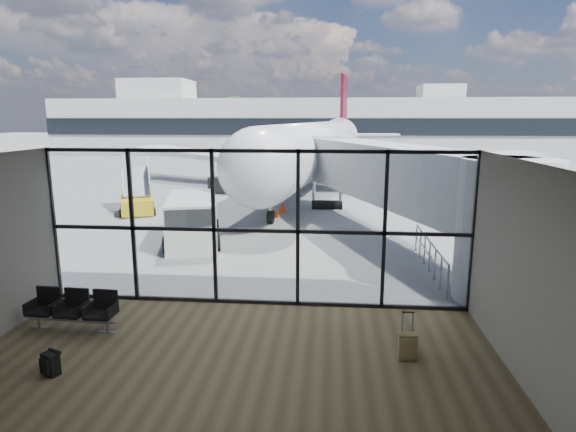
% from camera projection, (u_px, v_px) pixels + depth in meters
% --- Properties ---
extents(ground, '(220.00, 220.00, 0.00)m').
position_uv_depth(ground, '(312.00, 166.00, 53.07)').
color(ground, slate).
rests_on(ground, ground).
extents(lounge_shell, '(12.02, 8.01, 4.51)m').
position_uv_depth(lounge_shell, '(215.00, 267.00, 8.84)').
color(lounge_shell, brown).
rests_on(lounge_shell, ground).
extents(glass_curtain_wall, '(12.10, 0.12, 4.50)m').
position_uv_depth(glass_curtain_wall, '(256.00, 229.00, 13.60)').
color(glass_curtain_wall, white).
rests_on(glass_curtain_wall, ground).
extents(jet_bridge, '(8.00, 16.50, 4.33)m').
position_uv_depth(jet_bridge, '(398.00, 181.00, 19.97)').
color(jet_bridge, '#ADB0B3').
rests_on(jet_bridge, ground).
extents(apron_railing, '(0.06, 5.46, 1.11)m').
position_uv_depth(apron_railing, '(430.00, 252.00, 16.83)').
color(apron_railing, gray).
rests_on(apron_railing, ground).
extents(far_terminal, '(80.00, 12.20, 11.00)m').
position_uv_depth(far_terminal, '(314.00, 125.00, 73.71)').
color(far_terminal, '#BABAB5').
rests_on(far_terminal, ground).
extents(tree_0, '(4.95, 4.95, 7.12)m').
position_uv_depth(tree_0, '(72.00, 121.00, 87.30)').
color(tree_0, '#382619').
rests_on(tree_0, ground).
extents(tree_1, '(5.61, 5.61, 8.07)m').
position_uv_depth(tree_1, '(103.00, 118.00, 86.64)').
color(tree_1, '#382619').
rests_on(tree_1, ground).
extents(tree_2, '(6.27, 6.27, 9.03)m').
position_uv_depth(tree_2, '(135.00, 114.00, 85.99)').
color(tree_2, '#382619').
rests_on(tree_2, ground).
extents(tree_3, '(4.95, 4.95, 7.12)m').
position_uv_depth(tree_3, '(168.00, 121.00, 85.72)').
color(tree_3, '#382619').
rests_on(tree_3, ground).
extents(tree_4, '(5.61, 5.61, 8.07)m').
position_uv_depth(tree_4, '(201.00, 118.00, 85.07)').
color(tree_4, '#382619').
rests_on(tree_4, ground).
extents(tree_5, '(6.27, 6.27, 9.03)m').
position_uv_depth(tree_5, '(234.00, 114.00, 84.42)').
color(tree_5, '#382619').
rests_on(tree_5, ground).
extents(seating_row, '(2.32, 0.75, 1.03)m').
position_uv_depth(seating_row, '(74.00, 307.00, 12.32)').
color(seating_row, gray).
rests_on(seating_row, ground).
extents(backpack, '(0.43, 0.42, 0.53)m').
position_uv_depth(backpack, '(50.00, 364.00, 10.11)').
color(backpack, black).
rests_on(backpack, ground).
extents(suitcase, '(0.40, 0.30, 1.10)m').
position_uv_depth(suitcase, '(407.00, 346.00, 10.74)').
color(suitcase, olive).
rests_on(suitcase, ground).
extents(airliner, '(32.80, 38.19, 9.87)m').
position_uv_depth(airliner, '(319.00, 147.00, 37.95)').
color(airliner, silver).
rests_on(airliner, ground).
extents(service_van, '(3.12, 4.99, 2.01)m').
position_uv_depth(service_van, '(192.00, 220.00, 20.53)').
color(service_van, silver).
rests_on(service_van, ground).
extents(belt_loader, '(2.82, 4.51, 1.97)m').
position_uv_depth(belt_loader, '(230.00, 182.00, 35.48)').
color(belt_loader, black).
rests_on(belt_loader, ground).
extents(mobile_stairs, '(2.84, 3.84, 2.46)m').
position_uv_depth(mobile_stairs, '(137.00, 202.00, 27.33)').
color(mobile_stairs, '#B99A15').
rests_on(mobile_stairs, ground).
extents(traffic_cone_a, '(0.44, 0.44, 0.64)m').
position_uv_depth(traffic_cone_a, '(283.00, 207.00, 27.51)').
color(traffic_cone_a, '#ED3E0C').
rests_on(traffic_cone_a, ground).
extents(traffic_cone_c, '(0.38, 0.38, 0.54)m').
position_uv_depth(traffic_cone_c, '(277.00, 212.00, 26.15)').
color(traffic_cone_c, '#FF560D').
rests_on(traffic_cone_c, ground).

